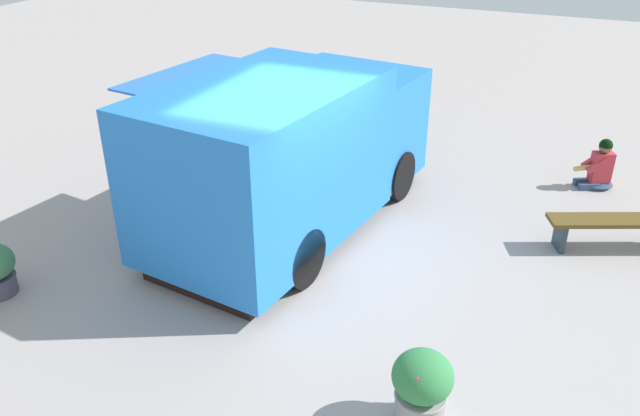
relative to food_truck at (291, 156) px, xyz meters
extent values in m
plane|color=#A69D99|center=(-0.85, -0.61, -1.16)|extent=(40.00, 40.00, 0.00)
cube|color=blue|center=(-0.66, 0.08, 0.16)|extent=(3.86, 2.69, 2.18)
cube|color=blue|center=(1.89, -0.25, -0.05)|extent=(1.81, 2.33, 1.77)
cube|color=black|center=(2.64, -0.34, 0.26)|extent=(0.26, 1.78, 0.67)
cube|color=black|center=(-0.51, 1.20, 0.29)|extent=(1.97, 0.28, 0.76)
cube|color=blue|center=(-0.48, 1.49, 1.21)|extent=(2.22, 0.87, 0.03)
cube|color=black|center=(0.11, -0.02, -1.05)|extent=(5.08, 2.41, 0.23)
cylinder|color=black|center=(1.56, -1.23, -0.75)|extent=(0.85, 0.32, 0.83)
cylinder|color=black|center=(1.82, 0.78, -0.75)|extent=(0.85, 0.32, 0.83)
cylinder|color=black|center=(-1.42, -0.84, -0.75)|extent=(0.85, 0.32, 0.83)
cylinder|color=black|center=(-1.17, 1.17, -0.75)|extent=(0.85, 0.32, 0.83)
ellipsoid|color=#334760|center=(3.37, -4.31, -1.11)|extent=(0.63, 0.66, 0.11)
cube|color=#334760|center=(3.37, -4.08, -1.10)|extent=(0.26, 0.37, 0.11)
cube|color=#334760|center=(3.19, -4.18, -1.10)|extent=(0.26, 0.37, 0.11)
cube|color=#C2323B|center=(3.37, -4.31, -0.78)|extent=(0.35, 0.40, 0.54)
sphere|color=brown|center=(3.37, -4.31, -0.41)|extent=(0.22, 0.22, 0.22)
sphere|color=black|center=(3.37, -4.31, -0.38)|extent=(0.23, 0.23, 0.23)
cube|color=#C2323B|center=(3.40, -4.14, -0.71)|extent=(0.24, 0.35, 0.28)
cube|color=#C2323B|center=(3.22, -4.23, -0.71)|extent=(0.24, 0.35, 0.28)
cylinder|color=#E5AE59|center=(3.23, -4.03, -0.79)|extent=(0.30, 0.33, 0.09)
cube|color=#D43D32|center=(3.23, -4.03, -0.77)|extent=(0.23, 0.26, 0.02)
sphere|color=#E22080|center=(-3.00, 2.77, -0.61)|extent=(0.06, 0.06, 0.06)
sphere|color=#F63084|center=(-3.25, 2.50, -0.61)|extent=(0.06, 0.06, 0.06)
cylinder|color=gray|center=(-3.15, -2.93, -0.99)|extent=(0.50, 0.50, 0.35)
torus|color=gray|center=(-3.15, -2.93, -0.83)|extent=(0.53, 0.53, 0.04)
ellipsoid|color=#348246|center=(-3.15, -2.93, -0.59)|extent=(0.61, 0.61, 0.51)
sphere|color=#D72F85|center=(-2.94, -2.86, -0.47)|extent=(0.05, 0.05, 0.05)
sphere|color=#D84389|center=(-3.01, -2.80, -0.44)|extent=(0.08, 0.08, 0.08)
sphere|color=#E0389D|center=(-3.25, -2.71, -0.49)|extent=(0.06, 0.06, 0.06)
sphere|color=#EC3985|center=(-3.36, -2.93, -0.45)|extent=(0.08, 0.08, 0.08)
cylinder|color=beige|center=(3.71, 2.89, -1.04)|extent=(0.48, 0.48, 0.25)
torus|color=beige|center=(3.71, 2.89, -0.93)|extent=(0.51, 0.51, 0.04)
ellipsoid|color=#215038|center=(3.71, 2.89, -0.71)|extent=(0.53, 0.53, 0.45)
sphere|color=white|center=(3.77, 2.73, -0.59)|extent=(0.06, 0.06, 0.06)
sphere|color=white|center=(3.53, 3.01, -0.67)|extent=(0.08, 0.08, 0.08)
sphere|color=white|center=(3.53, 2.95, -0.61)|extent=(0.05, 0.05, 0.05)
sphere|color=white|center=(3.50, 2.82, -0.68)|extent=(0.06, 0.06, 0.06)
cube|color=brown|center=(1.22, -4.57, -0.70)|extent=(1.13, 1.89, 0.06)
cube|color=#29383E|center=(0.91, -3.88, -0.94)|extent=(0.34, 0.21, 0.43)
camera|label=1|loc=(-7.87, -3.91, 3.71)|focal=35.95mm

